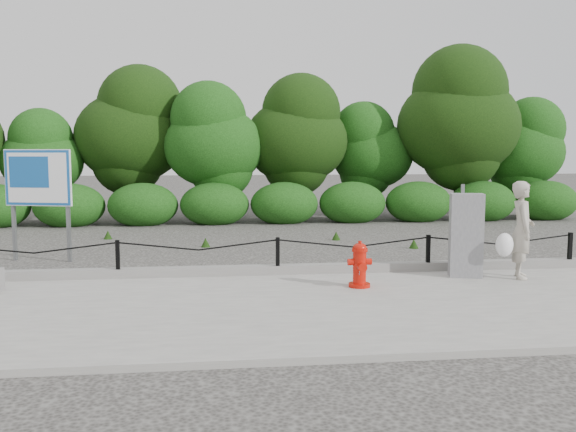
% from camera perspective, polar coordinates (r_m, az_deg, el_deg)
% --- Properties ---
extents(ground, '(90.00, 90.00, 0.00)m').
position_cam_1_polar(ground, '(9.85, -0.97, -5.93)').
color(ground, '#2D2B28').
rests_on(ground, ground).
extents(sidewalk, '(14.00, 4.00, 0.08)m').
position_cam_1_polar(sidewalk, '(7.91, 0.53, -8.62)').
color(sidewalk, gray).
rests_on(sidewalk, ground).
extents(curb, '(14.00, 0.22, 0.14)m').
position_cam_1_polar(curb, '(9.87, -1.00, -5.02)').
color(curb, slate).
rests_on(curb, sidewalk).
extents(chain_barrier, '(10.06, 0.06, 0.60)m').
position_cam_1_polar(chain_barrier, '(9.77, -0.98, -3.31)').
color(chain_barrier, black).
rests_on(chain_barrier, sidewalk).
extents(treeline, '(20.26, 3.90, 5.15)m').
position_cam_1_polar(treeline, '(18.57, -1.91, 7.72)').
color(treeline, black).
rests_on(treeline, ground).
extents(fire_hydrant, '(0.35, 0.36, 0.68)m').
position_cam_1_polar(fire_hydrant, '(8.93, 6.73, -4.58)').
color(fire_hydrant, '#BF1207').
rests_on(fire_hydrant, sidewalk).
extents(pedestrian, '(0.75, 0.64, 1.51)m').
position_cam_1_polar(pedestrian, '(10.09, 20.95, -1.30)').
color(pedestrian, '#A79F8F').
rests_on(pedestrian, sidewalk).
extents(utility_cabinet, '(0.55, 0.42, 1.45)m').
position_cam_1_polar(utility_cabinet, '(9.95, 16.31, -1.74)').
color(utility_cabinet, gray).
rests_on(utility_cabinet, sidewalk).
extents(advertising_sign, '(1.27, 0.42, 2.09)m').
position_cam_1_polar(advertising_sign, '(12.17, -22.35, 2.89)').
color(advertising_sign, slate).
rests_on(advertising_sign, ground).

